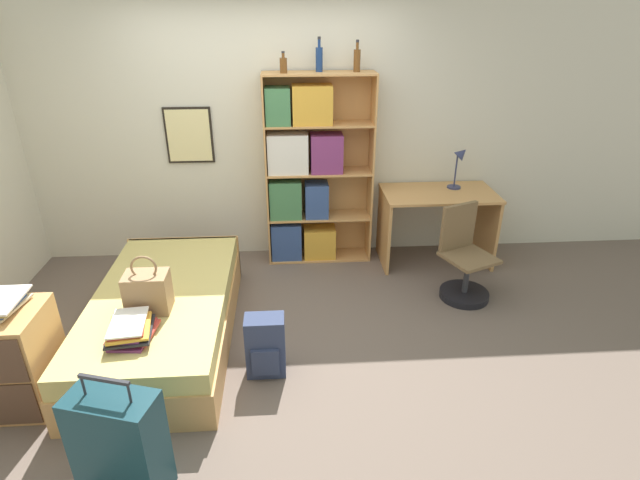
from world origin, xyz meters
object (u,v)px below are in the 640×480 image
(desk_chair, at_px, (464,269))
(bookcase, at_px, (305,175))
(desk, at_px, (437,214))
(book_stack_on_bed, at_px, (131,330))
(desk_lamp, at_px, (460,160))
(suitcase, at_px, (120,445))
(bottle_clear, at_px, (357,60))
(dresser, at_px, (7,360))
(bottle_green, at_px, (283,65))
(bed, at_px, (165,315))
(backpack, at_px, (265,346))
(handbag, at_px, (148,292))
(bottle_brown, at_px, (319,58))

(desk_chair, bearing_deg, bookcase, 148.59)
(bookcase, distance_m, desk, 1.38)
(book_stack_on_bed, xyz_separation_m, desk_lamp, (2.77, 1.86, 0.55))
(suitcase, relative_size, desk, 0.71)
(bottle_clear, bearing_deg, dresser, -141.56)
(book_stack_on_bed, bearing_deg, bookcase, 56.88)
(dresser, height_order, desk_chair, desk_chair)
(bottle_clear, bearing_deg, bottle_green, -175.69)
(dresser, bearing_deg, desk, 28.58)
(bookcase, height_order, bottle_green, bottle_green)
(bed, xyz_separation_m, desk, (2.49, 1.17, 0.30))
(desk_lamp, xyz_separation_m, backpack, (-1.89, -1.75, -0.82))
(book_stack_on_bed, xyz_separation_m, bookcase, (1.24, 1.91, 0.41))
(suitcase, xyz_separation_m, bottle_clear, (1.59, 2.73, 1.65))
(suitcase, xyz_separation_m, dresser, (-0.93, 0.73, 0.02))
(bottle_green, bearing_deg, desk_lamp, -0.27)
(handbag, xyz_separation_m, bottle_clear, (1.67, 1.60, 1.39))
(dresser, xyz_separation_m, bottle_clear, (2.52, 2.00, 1.63))
(bottle_green, xyz_separation_m, bottle_clear, (0.66, 0.05, 0.03))
(backpack, bearing_deg, suitcase, -128.79)
(bed, bearing_deg, bookcase, 48.34)
(dresser, bearing_deg, bed, 37.43)
(bed, distance_m, bottle_green, 2.38)
(desk_chair, bearing_deg, bottle_clear, 136.56)
(desk, bearing_deg, book_stack_on_bed, -145.65)
(bottle_clear, height_order, desk_chair, bottle_clear)
(dresser, xyz_separation_m, desk_chair, (3.43, 1.13, -0.08))
(handbag, distance_m, bottle_clear, 2.70)
(handbag, relative_size, desk_chair, 0.52)
(desk_lamp, relative_size, desk_chair, 0.51)
(backpack, bearing_deg, dresser, -173.62)
(bed, xyz_separation_m, desk_lamp, (2.71, 1.28, 0.83))
(bottle_green, distance_m, desk, 2.07)
(desk, xyz_separation_m, backpack, (-1.68, -1.64, -0.29))
(dresser, bearing_deg, handbag, 25.33)
(bed, distance_m, bookcase, 1.91)
(handbag, distance_m, bottle_green, 2.29)
(dresser, distance_m, desk_lamp, 4.12)
(handbag, distance_m, dresser, 0.96)
(suitcase, height_order, desk_chair, desk_chair)
(bed, distance_m, backpack, 0.94)
(desk_lamp, bearing_deg, desk, -151.64)
(bottle_clear, xyz_separation_m, desk_chair, (0.91, -0.86, -1.71))
(bottle_brown, distance_m, desk, 1.89)
(desk_chair, height_order, backpack, desk_chair)
(desk_lamp, relative_size, backpack, 0.93)
(book_stack_on_bed, bearing_deg, suitcase, -80.61)
(handbag, xyz_separation_m, desk_chair, (2.58, 0.74, -0.32))
(bottle_clear, height_order, backpack, bottle_clear)
(suitcase, xyz_separation_m, bottle_green, (0.92, 2.68, 1.62))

